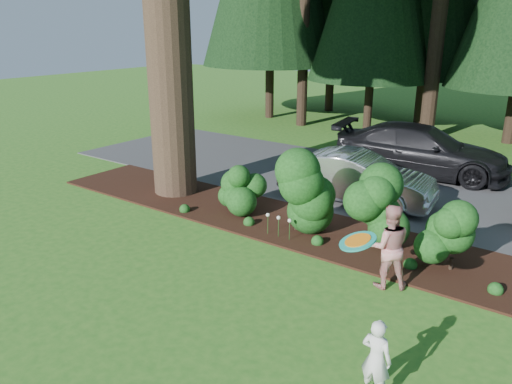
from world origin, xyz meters
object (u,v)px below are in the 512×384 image
at_px(adult, 388,246).
at_px(frisbee, 358,241).
at_px(child, 376,359).
at_px(car_dark_suv, 420,150).
at_px(car_silver_wagon, 357,178).

height_order(adult, frisbee, frisbee).
height_order(child, adult, adult).
bearing_deg(car_dark_suv, adult, -173.50).
bearing_deg(car_dark_suv, frisbee, -174.43).
bearing_deg(child, car_silver_wagon, -59.08).
relative_size(car_dark_suv, child, 4.77).
xyz_separation_m(car_silver_wagon, frisbee, (3.00, -6.49, 1.27)).
bearing_deg(adult, car_silver_wagon, -89.94).
height_order(car_dark_suv, adult, adult).
distance_m(child, adult, 3.10).
bearing_deg(child, frisbee, -30.94).
xyz_separation_m(child, adult, (-1.03, 2.91, 0.24)).
distance_m(car_silver_wagon, frisbee, 7.26).
distance_m(adult, frisbee, 2.84).
height_order(car_silver_wagon, adult, adult).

